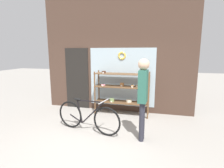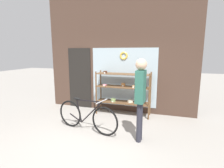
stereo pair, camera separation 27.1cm
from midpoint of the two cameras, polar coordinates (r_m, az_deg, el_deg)
ground_plane at (r=4.06m, az=-5.49°, el=-18.60°), size 30.00×30.00×0.00m
storefront_facade at (r=5.78m, az=3.05°, el=9.36°), size 4.98×0.13×3.84m
display_case at (r=5.48m, az=5.03°, el=-1.72°), size 1.70×0.45×1.38m
bicycle at (r=4.47m, az=-6.67°, el=-10.43°), size 1.76×0.52×0.84m
pedestrian at (r=3.81m, az=11.27°, el=-2.91°), size 0.24×0.33×1.83m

